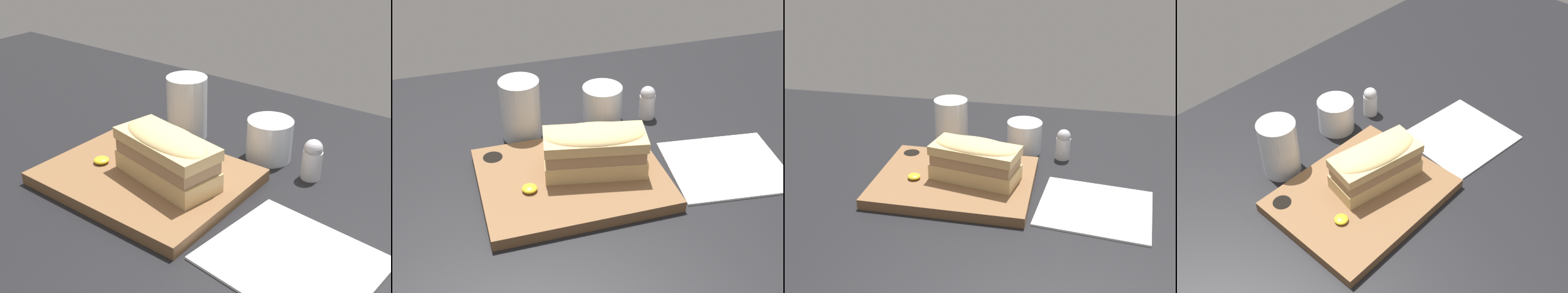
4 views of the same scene
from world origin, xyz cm
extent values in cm
cube|color=black|center=(0.00, 0.00, 1.00)|extent=(196.41, 102.45, 2.00)
cube|color=brown|center=(-4.04, 3.22, 2.98)|extent=(30.29, 23.98, 1.97)
cylinder|color=black|center=(-15.82, 11.85, 3.53)|extent=(3.36, 3.36, 0.98)
cube|color=tan|center=(0.01, 3.45, 5.45)|extent=(17.72, 10.38, 2.97)
cube|color=#9E7A56|center=(0.01, 3.45, 8.02)|extent=(17.01, 9.97, 2.15)
cube|color=tan|center=(0.01, 3.45, 9.98)|extent=(17.72, 10.38, 1.78)
ellipsoid|color=tan|center=(0.01, 3.45, 10.72)|extent=(17.36, 10.18, 2.67)
ellipsoid|color=gold|center=(-11.59, 0.92, 4.46)|extent=(2.44, 2.44, 0.98)
cylinder|color=silver|center=(-9.10, 20.15, 7.78)|extent=(7.37, 7.37, 11.56)
cylinder|color=silver|center=(-9.10, 20.15, 4.80)|extent=(6.48, 6.48, 5.20)
cylinder|color=silver|center=(7.24, 21.70, 5.51)|extent=(7.73, 7.73, 7.02)
cylinder|color=#5B141E|center=(7.24, 21.70, 4.50)|extent=(6.96, 6.96, 4.59)
cube|color=white|center=(22.81, -0.29, 2.20)|extent=(21.56, 19.73, 0.40)
cylinder|color=white|center=(15.95, 19.79, 4.37)|extent=(3.10, 3.10, 4.74)
sphere|color=#B7B7BC|center=(15.95, 19.79, 7.28)|extent=(2.94, 2.94, 2.94)
camera|label=1|loc=(41.54, -44.89, 42.31)|focal=45.00mm
camera|label=2|loc=(-22.19, -66.13, 58.32)|focal=50.00mm
camera|label=3|loc=(17.74, -77.99, 49.73)|focal=45.00mm
camera|label=4|loc=(-47.94, -40.24, 70.16)|focal=45.00mm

